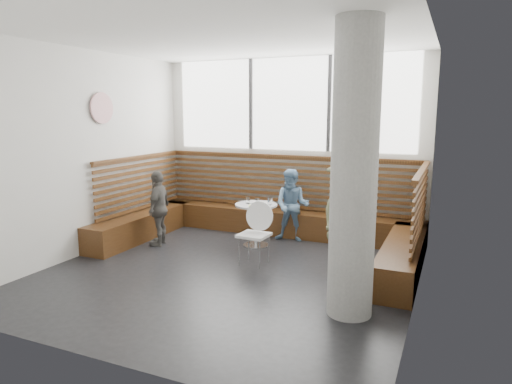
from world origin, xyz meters
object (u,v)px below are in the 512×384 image
at_px(cafe_chair, 256,228).
at_px(child_left, 159,208).
at_px(adult_man, 346,211).
at_px(child_back, 292,205).
at_px(cafe_table, 256,216).
at_px(concrete_column, 354,173).

bearing_deg(cafe_chair, child_left, 176.37).
xyz_separation_m(adult_man, child_back, (-1.14, 0.91, -0.18)).
bearing_deg(cafe_table, child_back, 50.64).
relative_size(adult_man, child_left, 1.29).
distance_m(cafe_table, cafe_chair, 0.89).
distance_m(child_back, child_left, 2.29).
distance_m(cafe_chair, adult_man, 1.34).
bearing_deg(cafe_table, child_left, -159.55).
height_order(concrete_column, cafe_table, concrete_column).
height_order(concrete_column, cafe_chair, concrete_column).
distance_m(cafe_table, child_left, 1.65).
relative_size(concrete_column, child_back, 2.53).
xyz_separation_m(concrete_column, child_back, (-1.57, 2.52, -0.97)).
xyz_separation_m(cafe_table, child_back, (0.45, 0.54, 0.11)).
height_order(concrete_column, adult_man, concrete_column).
xyz_separation_m(cafe_chair, adult_man, (1.23, 0.45, 0.28)).
height_order(cafe_table, cafe_chair, cafe_chair).
height_order(cafe_chair, child_back, child_back).
bearing_deg(child_back, cafe_table, -134.84).
distance_m(cafe_chair, child_back, 1.36).
xyz_separation_m(adult_man, child_left, (-3.13, -0.21, -0.18)).
bearing_deg(cafe_table, concrete_column, -44.47).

